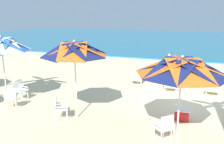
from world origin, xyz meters
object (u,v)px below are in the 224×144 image
(sun_lounger_0, at_px, (213,84))
(beachgoer_seated, at_px, (169,62))
(beach_umbrella_0, at_px, (182,67))
(plastic_chair_1, at_px, (60,106))
(sun_lounger_1, at_px, (169,81))
(cooler_box, at_px, (182,115))
(beach_umbrella_1, at_px, (75,50))
(beach_umbrella_2, at_px, (1,46))
(sun_lounger_2, at_px, (141,75))
(plastic_chair_2, at_px, (20,89))
(plastic_chair_0, at_px, (164,126))
(plastic_chair_3, at_px, (10,97))

(sun_lounger_0, distance_m, beachgoer_seated, 5.64)
(beach_umbrella_0, xyz_separation_m, plastic_chair_1, (-3.99, -0.06, -1.69))
(sun_lounger_1, height_order, beachgoer_seated, beachgoer_seated)
(cooler_box, bearing_deg, beach_umbrella_1, -163.06)
(beach_umbrella_2, height_order, sun_lounger_2, beach_umbrella_2)
(beach_umbrella_2, height_order, plastic_chair_2, beach_umbrella_2)
(beach_umbrella_0, xyz_separation_m, beachgoer_seated, (-1.43, 10.37, -1.90))
(plastic_chair_1, bearing_deg, sun_lounger_1, 59.68)
(plastic_chair_0, distance_m, plastic_chair_1, 3.66)
(beach_umbrella_2, height_order, plastic_chair_3, beach_umbrella_2)
(beach_umbrella_0, relative_size, beach_umbrella_2, 0.92)
(beach_umbrella_0, distance_m, plastic_chair_2, 6.99)
(plastic_chair_1, bearing_deg, beach_umbrella_0, 0.82)
(plastic_chair_2, distance_m, cooler_box, 6.75)
(plastic_chair_2, bearing_deg, sun_lounger_2, 48.96)
(sun_lounger_1, bearing_deg, beach_umbrella_0, -81.02)
(beach_umbrella_1, bearing_deg, sun_lounger_1, 62.12)
(plastic_chair_1, relative_size, plastic_chair_2, 1.00)
(beach_umbrella_1, xyz_separation_m, sun_lounger_1, (2.66, 5.04, -2.16))
(plastic_chair_2, bearing_deg, plastic_chair_0, -12.68)
(beachgoer_seated, bearing_deg, beach_umbrella_2, -118.56)
(plastic_chair_0, bearing_deg, sun_lounger_0, 74.33)
(plastic_chair_0, xyz_separation_m, beach_umbrella_1, (-3.17, 0.62, 1.95))
(beach_umbrella_0, height_order, beachgoer_seated, beach_umbrella_0)
(cooler_box, bearing_deg, beach_umbrella_0, -92.05)
(beach_umbrella_1, bearing_deg, cooler_box, 16.94)
(plastic_chair_3, distance_m, cooler_box, 6.48)
(plastic_chair_2, distance_m, sun_lounger_0, 9.06)
(plastic_chair_1, xyz_separation_m, sun_lounger_1, (3.15, 5.38, -0.22))
(beach_umbrella_1, bearing_deg, sun_lounger_0, 47.02)
(sun_lounger_0, distance_m, sun_lounger_2, 3.77)
(plastic_chair_0, xyz_separation_m, plastic_chair_3, (-5.96, 0.45, 0.00))
(sun_lounger_0, distance_m, cooler_box, 4.23)
(plastic_chair_1, bearing_deg, beach_umbrella_1, 35.49)
(beachgoer_seated, bearing_deg, beach_umbrella_1, -101.62)
(sun_lounger_2, height_order, cooler_box, sun_lounger_2)
(plastic_chair_3, relative_size, cooler_box, 1.73)
(plastic_chair_3, height_order, sun_lounger_2, plastic_chair_3)
(plastic_chair_3, xyz_separation_m, sun_lounger_1, (5.46, 5.21, -0.22))
(beach_umbrella_0, relative_size, sun_lounger_2, 1.19)
(plastic_chair_3, relative_size, sun_lounger_0, 0.39)
(beach_umbrella_0, relative_size, cooler_box, 5.19)
(plastic_chair_0, height_order, sun_lounger_2, plastic_chair_0)
(sun_lounger_0, xyz_separation_m, sun_lounger_1, (-2.12, -0.09, 0.00))
(beach_umbrella_1, height_order, sun_lounger_1, beach_umbrella_1)
(sun_lounger_0, bearing_deg, beach_umbrella_2, -148.56)
(plastic_chair_2, xyz_separation_m, cooler_box, (6.74, 0.27, -0.30))
(beach_umbrella_1, bearing_deg, beach_umbrella_2, 176.91)
(plastic_chair_0, height_order, plastic_chair_3, same)
(plastic_chair_1, xyz_separation_m, plastic_chair_3, (-2.32, 0.17, 0.00))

